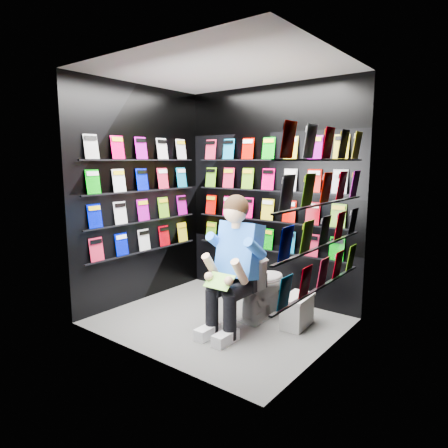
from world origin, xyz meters
The scene contains 14 objects.
floor centered at (0.00, 0.00, 0.00)m, with size 2.40×2.40×0.00m, color #5D5D5A.
ceiling centered at (0.00, 0.00, 2.60)m, with size 2.40×2.40×0.00m, color white.
wall_back centered at (0.00, 1.00, 1.30)m, with size 2.40×0.04×2.60m, color black.
wall_front centered at (0.00, -1.00, 1.30)m, with size 2.40×0.04×2.60m, color black.
wall_left centered at (-1.20, 0.00, 1.30)m, with size 0.04×2.00×2.60m, color black.
wall_right centered at (1.20, 0.00, 1.30)m, with size 0.04×2.00×2.60m, color black.
comics_back centered at (0.00, 0.97, 1.31)m, with size 2.10×0.06×1.37m, color #F1005B, non-canonical shape.
comics_left centered at (-1.17, 0.00, 1.31)m, with size 0.06×1.70×1.37m, color #F1005B, non-canonical shape.
comics_right centered at (1.17, 0.00, 1.31)m, with size 0.06×1.70×1.37m, color #F1005B, non-canonical shape.
toilet centered at (0.27, 0.40, 0.37)m, with size 0.42×0.75×0.73m, color white.
longbox centered at (0.73, 0.40, 0.15)m, with size 0.22×0.40×0.30m, color silver.
longbox_lid centered at (0.73, 0.40, 0.31)m, with size 0.24×0.42×0.03m, color silver.
reader centered at (0.27, 0.02, 0.80)m, with size 0.57×0.84×1.54m, color blue, non-canonical shape.
held_comic centered at (0.27, -0.33, 0.58)m, with size 0.28×0.01×0.19m, color #31B562.
Camera 1 is at (2.55, -3.20, 1.72)m, focal length 32.00 mm.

